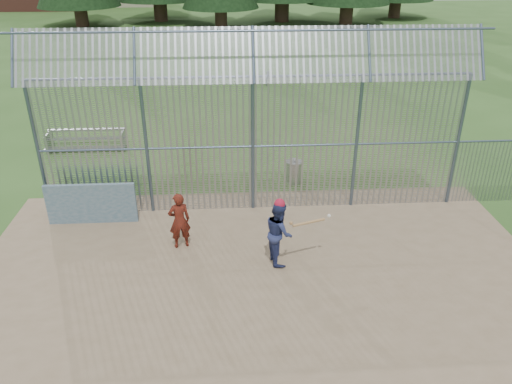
{
  "coord_description": "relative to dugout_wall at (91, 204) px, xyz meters",
  "views": [
    {
      "loc": [
        -0.72,
        -9.75,
        7.27
      ],
      "look_at": [
        0.0,
        2.0,
        1.3
      ],
      "focal_mm": 35.0,
      "sensor_mm": 36.0,
      "label": 1
    }
  ],
  "objects": [
    {
      "name": "onlooker",
      "position": [
        2.59,
        -1.42,
        0.18
      ],
      "size": [
        0.65,
        0.51,
        1.55
      ],
      "primitive_type": "imported",
      "rotation": [
        0.0,
        0.0,
        3.42
      ],
      "color": "maroon",
      "rests_on": "dirt_infield"
    },
    {
      "name": "trash_can",
      "position": [
        6.06,
        2.35,
        -0.24
      ],
      "size": [
        0.56,
        0.56,
        0.82
      ],
      "color": "#95979D",
      "rests_on": "ground"
    },
    {
      "name": "backstop_fence",
      "position": [
        6.41,
        0.53,
        1.74
      ],
      "size": [
        20.09,
        0.81,
        5.3
      ],
      "color": "#47566B",
      "rests_on": "ground"
    },
    {
      "name": "bleacher",
      "position": [
        -1.54,
        5.7,
        -0.21
      ],
      "size": [
        3.0,
        0.95,
        0.72
      ],
      "color": "slate",
      "rests_on": "ground"
    },
    {
      "name": "dirt_infield",
      "position": [
        4.6,
        -3.4,
        -0.61
      ],
      "size": [
        14.0,
        10.0,
        0.02
      ],
      "primitive_type": "cube",
      "color": "#756047",
      "rests_on": "ground"
    },
    {
      "name": "dugout_wall",
      "position": [
        0.0,
        0.0,
        0.0
      ],
      "size": [
        2.5,
        0.12,
        1.2
      ],
      "primitive_type": "cube",
      "color": "#38566B",
      "rests_on": "dirt_infield"
    },
    {
      "name": "batting_gear",
      "position": [
        5.24,
        -2.26,
        0.92
      ],
      "size": [
        1.38,
        0.45,
        0.62
      ],
      "color": "#AC1731",
      "rests_on": "ground"
    },
    {
      "name": "batter",
      "position": [
        5.09,
        -2.23,
        0.22
      ],
      "size": [
        0.74,
        0.89,
        1.64
      ],
      "primitive_type": "imported",
      "rotation": [
        0.0,
        0.0,
        1.73
      ],
      "color": "navy",
      "rests_on": "dirt_infield"
    },
    {
      "name": "bg_kid_seated",
      "position": [
        6.21,
        14.63,
        -0.19
      ],
      "size": [
        0.52,
        0.26,
        0.85
      ],
      "primitive_type": "imported",
      "rotation": [
        0.0,
        0.0,
        3.03
      ],
      "color": "slate",
      "rests_on": "ground"
    },
    {
      "name": "ground",
      "position": [
        4.6,
        -2.9,
        -0.62
      ],
      "size": [
        120.0,
        120.0,
        0.0
      ],
      "primitive_type": "plane",
      "color": "#2D511E",
      "rests_on": "ground"
    }
  ]
}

